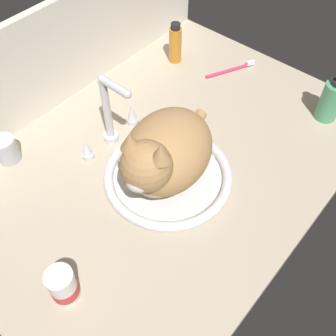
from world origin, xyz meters
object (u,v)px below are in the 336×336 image
(faucet, at_px, (110,118))
(cat, at_px, (164,154))
(metal_jar, at_px, (6,149))
(toothbrush, at_px, (232,69))
(soap_pump_bottle, at_px, (331,100))
(sink_basin, at_px, (168,175))
(amber_bottle, at_px, (175,44))
(pill_bottle, at_px, (63,286))

(faucet, xyz_separation_m, cat, (-0.02, -0.20, 0.03))
(faucet, bearing_deg, metal_jar, 143.97)
(metal_jar, height_order, toothbrush, metal_jar)
(soap_pump_bottle, bearing_deg, sink_basin, 156.83)
(faucet, xyz_separation_m, amber_bottle, (0.38, 0.10, -0.02))
(amber_bottle, height_order, toothbrush, amber_bottle)
(amber_bottle, distance_m, toothbrush, 0.20)
(pill_bottle, relative_size, toothbrush, 0.58)
(soap_pump_bottle, distance_m, pill_bottle, 0.84)
(toothbrush, bearing_deg, cat, -164.75)
(faucet, distance_m, soap_pump_bottle, 0.61)
(metal_jar, distance_m, toothbrush, 0.72)
(pill_bottle, bearing_deg, soap_pump_bottle, -10.84)
(faucet, relative_size, toothbrush, 1.36)
(sink_basin, xyz_separation_m, amber_bottle, (0.38, 0.30, 0.05))
(amber_bottle, height_order, soap_pump_bottle, soap_pump_bottle)
(amber_bottle, relative_size, pill_bottle, 1.43)
(sink_basin, distance_m, cat, 0.10)
(soap_pump_bottle, height_order, metal_jar, soap_pump_bottle)
(metal_jar, relative_size, toothbrush, 0.44)
(faucet, distance_m, metal_jar, 0.28)
(sink_basin, height_order, soap_pump_bottle, soap_pump_bottle)
(metal_jar, bearing_deg, cat, -60.84)
(sink_basin, xyz_separation_m, pill_bottle, (-0.36, -0.04, 0.03))
(sink_basin, height_order, faucet, faucet)
(pill_bottle, bearing_deg, amber_bottle, 24.32)
(sink_basin, bearing_deg, metal_jar, 121.81)
(cat, height_order, soap_pump_bottle, cat)
(toothbrush, bearing_deg, faucet, 171.29)
(metal_jar, bearing_deg, faucet, -36.03)
(sink_basin, xyz_separation_m, soap_pump_bottle, (0.46, -0.20, 0.05))
(metal_jar, bearing_deg, soap_pump_bottle, -39.08)
(soap_pump_bottle, bearing_deg, cat, 158.17)
(cat, relative_size, pill_bottle, 3.96)
(sink_basin, xyz_separation_m, toothbrush, (0.46, 0.13, -0.00))
(metal_jar, xyz_separation_m, pill_bottle, (-0.14, -0.40, 0.01))
(sink_basin, height_order, pill_bottle, pill_bottle)
(sink_basin, bearing_deg, cat, -166.08)
(sink_basin, distance_m, pill_bottle, 0.37)
(sink_basin, relative_size, faucet, 1.48)
(pill_bottle, bearing_deg, cat, 5.71)
(cat, distance_m, metal_jar, 0.42)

